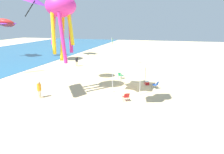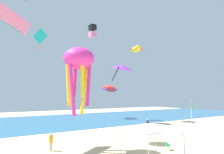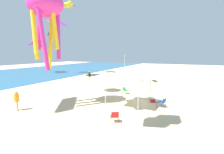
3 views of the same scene
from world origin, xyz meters
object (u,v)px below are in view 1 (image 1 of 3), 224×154
Objects in this scene: folding_chair_near_cooler at (126,96)px; cooler_box at (147,83)px; folding_chair_facing_ocean at (156,84)px; person_by_tent at (39,88)px; beach_umbrella at (99,62)px; canopy_tent at (130,64)px; banner_flag at (112,48)px; kite_turtle_red at (5,23)px; person_watching_sky at (77,60)px; kite_octopus_magenta at (61,10)px; kite_delta_purple at (35,0)px; folding_chair_left_of_tent at (121,75)px.

folding_chair_near_cooler is 6.05m from cooler_box.
person_by_tent is at bearing -35.69° from folding_chair_facing_ocean.
folding_chair_near_cooler and folding_chair_facing_ocean have the same top height.
beach_umbrella is at bearing 72.92° from cooler_box.
cooler_box is at bearing -113.85° from folding_chair_facing_ocean.
canopy_tent reaches higher than folding_chair_near_cooler.
banner_flag is 0.87× the size of kite_turtle_red.
cooler_box is (5.93, -1.16, -0.27)m from folding_chair_near_cooler.
canopy_tent is at bearing -129.45° from beach_umbrella.
person_watching_sky is 1.02× the size of person_by_tent.
kite_turtle_red is (13.29, 30.02, 6.28)m from folding_chair_facing_ocean.
kite_octopus_magenta is (1.83, -1.75, 7.16)m from person_by_tent.
beach_umbrella reaches higher than person_by_tent.
banner_flag is (8.96, 0.76, 0.69)m from beach_umbrella.
beach_umbrella is 0.45× the size of kite_turtle_red.
folding_chair_near_cooler is 0.51× the size of person_by_tent.
folding_chair_facing_ocean is 1.11× the size of cooler_box.
banner_flag is at bearing 33.34° from cooler_box.
folding_chair_left_of_tent is at bearing -118.50° from kite_delta_purple.
kite_turtle_red reaches higher than person_by_tent.
kite_turtle_red reaches higher than folding_chair_near_cooler.
person_by_tent is at bearing 158.32° from kite_turtle_red.
kite_delta_purple reaches higher than person_watching_sky.
cooler_box is (1.99, -1.62, -2.45)m from canopy_tent.
folding_chair_facing_ocean is at bearing 161.97° from person_watching_sky.
kite_delta_purple reaches higher than folding_chair_left_of_tent.
canopy_tent is 2.25× the size of person_by_tent.
kite_turtle_red is (12.03, 28.90, 6.56)m from cooler_box.
kite_octopus_magenta reaches higher than cooler_box.
folding_chair_near_cooler is at bearing -1.47° from folding_chair_facing_ocean.
person_by_tent is at bearing 47.90° from kite_octopus_magenta.
beach_umbrella is 0.50× the size of kite_delta_purple.
cooler_box is at bearing 163.66° from person_watching_sky.
person_by_tent is 28.09m from kite_turtle_red.
kite_delta_purple reaches higher than person_by_tent.
person_by_tent is (-5.95, 10.39, 0.47)m from folding_chair_facing_ocean.
banner_flag is 0.97× the size of kite_delta_purple.
kite_turtle_red is at bearing 66.71° from kite_delta_purple.
folding_chair_facing_ocean is at bearing 165.12° from folding_chair_left_of_tent.
folding_chair_near_cooler is 5.20m from folding_chair_facing_ocean.
person_by_tent is 0.26× the size of kite_octopus_magenta.
banner_flag is 18.35m from person_by_tent.
kite_delta_purple is at bearing -175.84° from kite_turtle_red.
canopy_tent reaches higher than person_by_tent.
beach_umbrella is at bearing -122.27° from kite_delta_purple.
kite_delta_purple is at bearing -47.80° from kite_octopus_magenta.
person_watching_sky is at bearing -43.73° from person_by_tent.
kite_turtle_red is at bearing 65.89° from beach_umbrella.
folding_chair_left_of_tent is at bearing 161.68° from person_watching_sky.
banner_flag reaches higher than cooler_box.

